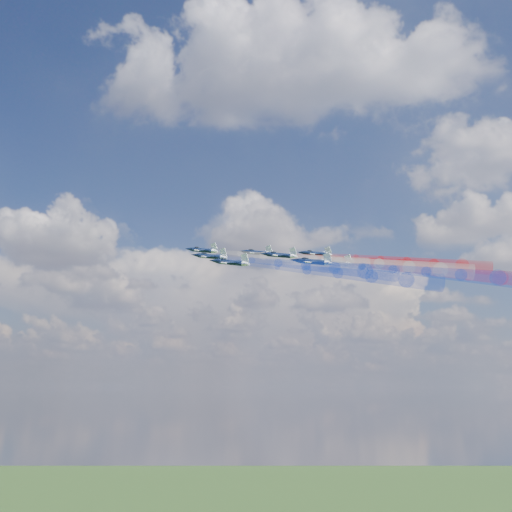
# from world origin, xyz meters

# --- Properties ---
(jet_lead) EXTENTS (12.78, 11.36, 6.44)m
(jet_lead) POSITION_xyz_m (-13.86, 7.61, 153.99)
(jet_lead) COLOR black
(trail_lead) EXTENTS (39.75, 15.29, 11.29)m
(trail_lead) POSITION_xyz_m (9.67, 0.78, 149.60)
(trail_lead) COLOR white
(jet_inner_left) EXTENTS (12.78, 11.36, 6.44)m
(jet_inner_left) POSITION_xyz_m (-7.47, -6.62, 149.24)
(jet_inner_left) COLOR black
(trail_inner_left) EXTENTS (39.75, 15.29, 11.29)m
(trail_inner_left) POSITION_xyz_m (16.06, -13.45, 144.85)
(trail_inner_left) COLOR blue
(jet_inner_right) EXTENTS (12.78, 11.36, 6.44)m
(jet_inner_right) POSITION_xyz_m (-0.39, 12.12, 153.65)
(jet_inner_right) COLOR black
(trail_inner_right) EXTENTS (39.75, 15.29, 11.29)m
(trail_inner_right) POSITION_xyz_m (23.15, 5.29, 149.27)
(trail_inner_right) COLOR red
(jet_outer_left) EXTENTS (12.78, 11.36, 6.44)m
(jet_outer_left) POSITION_xyz_m (0.45, -17.84, 145.35)
(jet_outer_left) COLOR black
(trail_outer_left) EXTENTS (39.75, 15.29, 11.29)m
(trail_outer_left) POSITION_xyz_m (23.98, -24.67, 140.96)
(trail_outer_left) COLOR blue
(jet_center_third) EXTENTS (12.78, 11.36, 6.44)m
(jet_center_third) POSITION_xyz_m (7.84, 0.45, 150.26)
(jet_center_third) COLOR black
(trail_center_third) EXTENTS (39.75, 15.29, 11.29)m
(trail_center_third) POSITION_xyz_m (31.37, -6.38, 145.87)
(trail_center_third) COLOR white
(jet_outer_right) EXTENTS (12.78, 11.36, 6.44)m
(jet_outer_right) POSITION_xyz_m (14.12, 19.67, 154.27)
(jet_outer_right) COLOR black
(trail_outer_right) EXTENTS (39.75, 15.29, 11.29)m
(trail_outer_right) POSITION_xyz_m (37.65, 12.84, 149.88)
(trail_outer_right) COLOR red
(jet_rear_left) EXTENTS (12.78, 11.36, 6.44)m
(jet_rear_left) POSITION_xyz_m (17.28, -11.91, 145.92)
(jet_rear_left) COLOR black
(trail_rear_left) EXTENTS (39.75, 15.29, 11.29)m
(trail_rear_left) POSITION_xyz_m (40.81, -18.73, 141.53)
(trail_rear_left) COLOR blue
(jet_rear_right) EXTENTS (12.78, 11.36, 6.44)m
(jet_rear_right) POSITION_xyz_m (20.42, 5.29, 148.85)
(jet_rear_right) COLOR black
(trail_rear_right) EXTENTS (39.75, 15.29, 11.29)m
(trail_rear_right) POSITION_xyz_m (43.95, -1.54, 144.46)
(trail_rear_right) COLOR red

